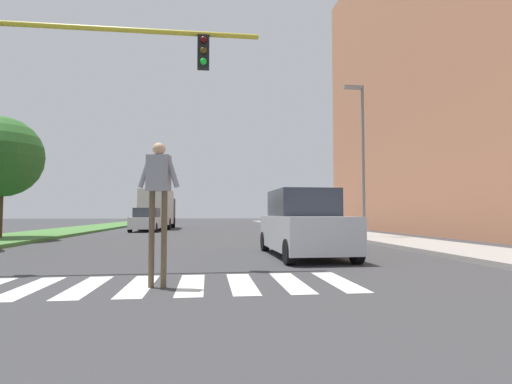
% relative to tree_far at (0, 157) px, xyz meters
% --- Properties ---
extents(ground_plane, '(140.00, 140.00, 0.00)m').
position_rel_tree_far_xyz_m(ground_plane, '(8.88, 9.70, -3.89)').
color(ground_plane, '#38383A').
extents(crosswalk, '(6.75, 2.20, 0.01)m').
position_rel_tree_far_xyz_m(crosswalk, '(8.88, -12.43, -3.88)').
color(crosswalk, silver).
rests_on(crosswalk, ground_plane).
extents(median_strip, '(4.10, 64.00, 0.15)m').
position_rel_tree_far_xyz_m(median_strip, '(0.25, 7.70, -3.81)').
color(median_strip, '#477A38').
rests_on(median_strip, ground_plane).
extents(tree_far, '(3.76, 3.76, 5.63)m').
position_rel_tree_far_xyz_m(tree_far, '(0.00, 0.00, 0.00)').
color(tree_far, '#4C3823').
rests_on(tree_far, median_strip).
extents(sidewalk_right, '(3.00, 64.00, 0.15)m').
position_rel_tree_far_xyz_m(sidewalk_right, '(17.75, 7.70, -3.81)').
color(sidewalk_right, '#9E9991').
rests_on(sidewalk_right, ground_plane).
extents(street_lamp_right, '(1.02, 0.24, 7.50)m').
position_rel_tree_far_xyz_m(street_lamp_right, '(17.16, -0.88, 0.71)').
color(street_lamp_right, slate).
rests_on(street_lamp_right, sidewalk_right).
extents(pedestrian_performer, '(0.75, 0.32, 2.49)m').
position_rel_tree_far_xyz_m(pedestrian_performer, '(8.76, -12.66, -2.23)').
color(pedestrian_performer, brown).
rests_on(pedestrian_performer, ground_plane).
extents(suv_crossing, '(2.04, 4.63, 1.97)m').
position_rel_tree_far_xyz_m(suv_crossing, '(12.43, -8.08, -2.96)').
color(suv_crossing, '#B7B7BC').
rests_on(suv_crossing, ground_plane).
extents(sedan_midblock, '(1.94, 4.48, 1.64)m').
position_rel_tree_far_xyz_m(sedan_midblock, '(5.38, 9.02, -3.12)').
color(sedan_midblock, silver).
rests_on(sedan_midblock, ground_plane).
extents(truck_box_delivery, '(2.40, 6.20, 3.10)m').
position_rel_tree_far_xyz_m(truck_box_delivery, '(5.56, 13.45, -2.25)').
color(truck_box_delivery, black).
rests_on(truck_box_delivery, ground_plane).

